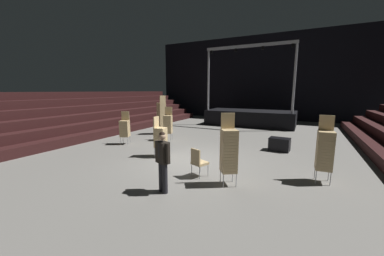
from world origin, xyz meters
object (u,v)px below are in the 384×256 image
object	(u,v)px
chair_stack_mid_left	(125,128)
chair_stack_mid_right	(161,115)
stage_riser	(250,117)
chair_stack_rear_left	(325,150)
loose_chair_near_man	(198,161)
equipment_road_case	(279,144)
man_with_tie	(163,158)
chair_stack_front_left	(229,150)
chair_stack_front_right	(168,124)
chair_stack_mid_centre	(160,137)

from	to	relation	value
chair_stack_mid_left	chair_stack_mid_right	bearing A→B (deg)	-116.31
stage_riser	chair_stack_mid_left	world-z (taller)	stage_riser
chair_stack_rear_left	loose_chair_near_man	xyz separation A→B (m)	(-3.59, -1.32, -0.49)
chair_stack_mid_left	chair_stack_mid_right	size ratio (longest dim) A/B	0.69
chair_stack_mid_left	equipment_road_case	distance (m)	7.73
man_with_tie	chair_stack_mid_left	distance (m)	6.27
stage_riser	chair_stack_mid_left	xyz separation A→B (m)	(-4.35, -9.56, 0.17)
stage_riser	chair_stack_mid_left	bearing A→B (deg)	-114.44
chair_stack_front_left	loose_chair_near_man	xyz separation A→B (m)	(-1.07, 0.17, -0.53)
chair_stack_front_right	chair_stack_rear_left	distance (m)	7.97
chair_stack_front_left	chair_stack_mid_left	size ratio (longest dim) A/B	1.25
chair_stack_mid_right	chair_stack_front_right	bearing A→B (deg)	-109.25
chair_stack_front_left	chair_stack_front_right	distance (m)	6.55
chair_stack_rear_left	equipment_road_case	bearing A→B (deg)	-68.24
chair_stack_rear_left	loose_chair_near_man	distance (m)	3.86
chair_stack_front_right	loose_chair_near_man	xyz separation A→B (m)	(3.86, -4.14, -0.41)
chair_stack_mid_right	chair_stack_front_left	bearing A→B (deg)	-106.32
chair_stack_mid_centre	chair_stack_mid_right	bearing A→B (deg)	-152.73
chair_stack_mid_right	chair_stack_rear_left	size ratio (longest dim) A/B	1.21
chair_stack_mid_centre	equipment_road_case	xyz separation A→B (m)	(4.41, 3.29, -0.55)
man_with_tie	loose_chair_near_man	xyz separation A→B (m)	(0.38, 1.47, -0.43)
loose_chair_near_man	chair_stack_front_right	bearing A→B (deg)	155.19
chair_stack_mid_right	loose_chair_near_man	world-z (taller)	chair_stack_mid_right
man_with_tie	chair_stack_mid_left	world-z (taller)	chair_stack_mid_left
chair_stack_mid_right	chair_stack_rear_left	xyz separation A→B (m)	(8.86, -4.22, -0.21)
man_with_tie	chair_stack_mid_left	bearing A→B (deg)	-13.42
chair_stack_mid_right	loose_chair_near_man	xyz separation A→B (m)	(5.27, -5.54, -0.70)
chair_stack_front_left	chair_stack_rear_left	bearing A→B (deg)	177.27
stage_riser	loose_chair_near_man	bearing A→B (deg)	-85.12
loose_chair_near_man	chair_stack_mid_right	bearing A→B (deg)	155.71
equipment_road_case	chair_stack_mid_left	bearing A→B (deg)	-162.80
man_with_tie	chair_stack_mid_centre	xyz separation A→B (m)	(-2.03, 2.79, -0.10)
man_with_tie	loose_chair_near_man	size ratio (longest dim) A/B	1.81
chair_stack_mid_right	equipment_road_case	xyz separation A→B (m)	(7.27, -0.94, -0.93)
stage_riser	chair_stack_rear_left	xyz separation A→B (m)	(4.60, -10.56, 0.34)
chair_stack_mid_left	equipment_road_case	xyz separation A→B (m)	(7.37, 2.28, -0.55)
chair_stack_front_left	chair_stack_mid_left	xyz separation A→B (m)	(-6.43, 2.50, -0.21)
chair_stack_mid_left	chair_stack_mid_right	distance (m)	3.24
stage_riser	chair_stack_mid_right	distance (m)	7.66
chair_stack_front_right	equipment_road_case	world-z (taller)	chair_stack_front_right
stage_riser	chair_stack_mid_right	bearing A→B (deg)	-123.84
chair_stack_front_right	loose_chair_near_man	world-z (taller)	chair_stack_front_right
chair_stack_mid_centre	chair_stack_front_right	bearing A→B (deg)	-159.53
chair_stack_front_left	equipment_road_case	xyz separation A→B (m)	(0.94, 4.78, -0.76)
equipment_road_case	loose_chair_near_man	distance (m)	5.03
chair_stack_front_left	equipment_road_case	distance (m)	4.93
chair_stack_mid_left	loose_chair_near_man	bearing A→B (deg)	131.84
chair_stack_mid_right	chair_stack_mid_centre	bearing A→B (deg)	-120.17
chair_stack_mid_right	equipment_road_case	distance (m)	7.39
man_with_tie	chair_stack_front_right	bearing A→B (deg)	-34.24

